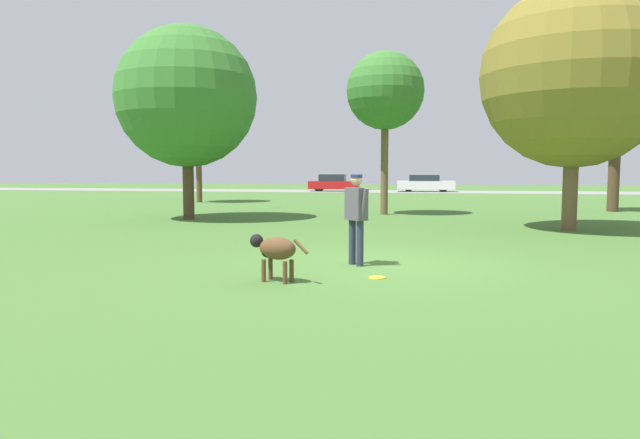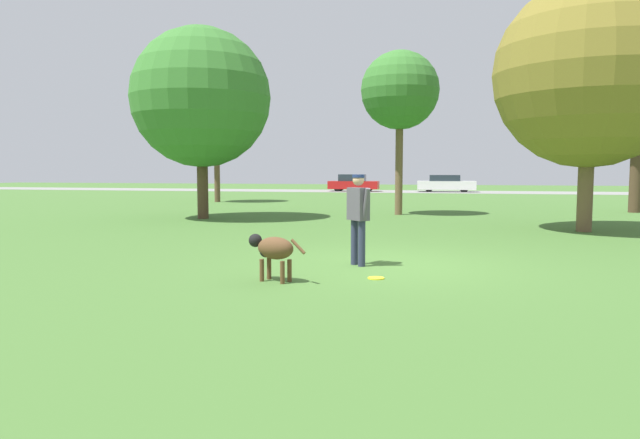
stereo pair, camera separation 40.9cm
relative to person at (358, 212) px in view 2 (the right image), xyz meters
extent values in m
plane|color=#426B2D|center=(0.49, 0.18, -0.98)|extent=(120.00, 120.00, 0.00)
cube|color=gray|center=(0.49, 36.71, -0.97)|extent=(120.00, 6.00, 0.01)
cylinder|color=#2D334C|center=(0.08, -0.09, -0.56)|extent=(0.18, 0.18, 0.82)
cylinder|color=#2D334C|center=(-0.08, 0.09, -0.56)|extent=(0.18, 0.18, 0.82)
cube|color=#514C56|center=(0.00, 0.00, 0.14)|extent=(0.45, 0.46, 0.58)
cylinder|color=#514C56|center=(0.17, -0.18, 0.14)|extent=(0.21, 0.21, 0.59)
cylinder|color=#514C56|center=(-0.17, 0.18, 0.14)|extent=(0.21, 0.21, 0.59)
sphere|color=tan|center=(0.00, 0.00, 0.57)|extent=(0.29, 0.29, 0.21)
cylinder|color=navy|center=(0.00, 0.00, 0.64)|extent=(0.31, 0.31, 0.06)
ellipsoid|color=brown|center=(-1.00, -1.77, -0.45)|extent=(0.70, 0.52, 0.35)
ellipsoid|color=black|center=(-1.16, -1.72, -0.52)|extent=(0.26, 0.29, 0.19)
sphere|color=black|center=(-1.37, -1.66, -0.36)|extent=(0.27, 0.27, 0.21)
cylinder|color=brown|center=(-1.21, -1.80, -0.80)|extent=(0.09, 0.09, 0.35)
cylinder|color=brown|center=(-1.15, -1.62, -0.80)|extent=(0.09, 0.09, 0.35)
cylinder|color=brown|center=(-0.84, -1.92, -0.80)|extent=(0.09, 0.09, 0.35)
cylinder|color=brown|center=(-0.78, -1.74, -0.80)|extent=(0.09, 0.09, 0.35)
cylinder|color=brown|center=(-0.60, -1.90, -0.40)|extent=(0.26, 0.12, 0.23)
cylinder|color=yellow|center=(0.49, -1.19, -0.97)|extent=(0.27, 0.27, 0.02)
torus|color=yellow|center=(0.49, -1.19, -0.97)|extent=(0.27, 0.27, 0.02)
cylinder|color=#4C3826|center=(-7.04, 8.73, 0.24)|extent=(0.39, 0.39, 2.44)
sphere|color=#38752D|center=(-7.04, 8.73, 3.30)|extent=(4.89, 4.89, 4.89)
cylinder|color=#4C3826|center=(8.91, 15.51, 0.97)|extent=(0.45, 0.45, 3.89)
sphere|color=#38752D|center=(8.91, 15.51, 4.14)|extent=(3.26, 3.26, 3.26)
cylinder|color=brown|center=(5.27, 7.12, 0.24)|extent=(0.41, 0.41, 2.43)
sphere|color=olive|center=(5.27, 7.12, 3.40)|extent=(5.19, 5.19, 5.19)
cylinder|color=brown|center=(-10.90, 18.97, 0.72)|extent=(0.31, 0.31, 3.39)
sphere|color=#4C8938|center=(-10.90, 18.97, 3.63)|extent=(3.25, 3.25, 3.25)
cylinder|color=brown|center=(-0.40, 12.15, 0.85)|extent=(0.29, 0.29, 3.66)
sphere|color=#38752D|center=(-0.40, 12.15, 3.81)|extent=(3.00, 3.00, 3.00)
cube|color=red|center=(-6.34, 36.43, -0.45)|extent=(4.15, 1.86, 0.64)
cube|color=#232D38|center=(-6.46, 36.43, 0.15)|extent=(2.18, 1.55, 0.56)
cylinder|color=black|center=(-5.14, 37.22, -0.69)|extent=(0.58, 0.22, 0.58)
cylinder|color=black|center=(-5.09, 35.73, -0.69)|extent=(0.58, 0.22, 0.58)
cylinder|color=black|center=(-7.59, 37.14, -0.69)|extent=(0.58, 0.22, 0.58)
cylinder|color=black|center=(-7.55, 35.65, -0.69)|extent=(0.58, 0.22, 0.58)
cube|color=white|center=(1.13, 36.68, -0.44)|extent=(4.64, 2.01, 0.68)
cube|color=#232D38|center=(0.99, 36.67, 0.14)|extent=(2.44, 1.65, 0.49)
cylinder|color=black|center=(2.46, 37.52, -0.69)|extent=(0.58, 0.23, 0.57)
cylinder|color=black|center=(2.53, 35.97, -0.69)|extent=(0.58, 0.23, 0.57)
cylinder|color=black|center=(-0.27, 37.39, -0.69)|extent=(0.58, 0.23, 0.57)
cylinder|color=black|center=(-0.20, 35.84, -0.69)|extent=(0.58, 0.23, 0.57)
camera|label=1|loc=(1.25, -10.18, 0.74)|focal=32.00mm
camera|label=2|loc=(1.65, -10.10, 0.74)|focal=32.00mm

